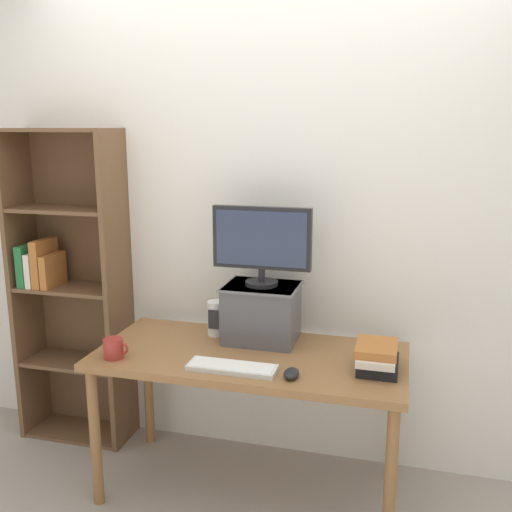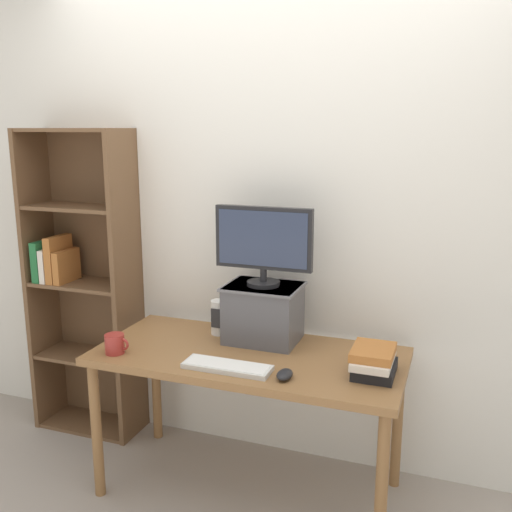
{
  "view_description": "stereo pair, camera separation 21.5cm",
  "coord_description": "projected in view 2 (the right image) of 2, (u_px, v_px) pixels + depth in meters",
  "views": [
    {
      "loc": [
        0.67,
        -2.38,
        1.73
      ],
      "look_at": [
        0.01,
        0.07,
        1.16
      ],
      "focal_mm": 40.0,
      "sensor_mm": 36.0,
      "label": 1
    },
    {
      "loc": [
        0.88,
        -2.32,
        1.73
      ],
      "look_at": [
        0.01,
        0.07,
        1.16
      ],
      "focal_mm": 40.0,
      "sensor_mm": 36.0,
      "label": 2
    }
  ],
  "objects": [
    {
      "name": "ground_plane",
      "position": [
        249.0,
        489.0,
        2.79
      ],
      "size": [
        12.0,
        12.0,
        0.0
      ],
      "primitive_type": "plane",
      "color": "#9E9389"
    },
    {
      "name": "back_wall",
      "position": [
        279.0,
        214.0,
        2.91
      ],
      "size": [
        7.0,
        0.08,
        2.6
      ],
      "color": "silver",
      "rests_on": "ground_plane"
    },
    {
      "name": "desk",
      "position": [
        249.0,
        368.0,
        2.66
      ],
      "size": [
        1.43,
        0.66,
        0.71
      ],
      "color": "olive",
      "rests_on": "ground_plane"
    },
    {
      "name": "bookshelf_unit",
      "position": [
        83.0,
        281.0,
        3.23
      ],
      "size": [
        0.61,
        0.28,
        1.73
      ],
      "color": "brown",
      "rests_on": "ground_plane"
    },
    {
      "name": "riser_box",
      "position": [
        263.0,
        312.0,
        2.76
      ],
      "size": [
        0.36,
        0.29,
        0.28
      ],
      "color": "#515156",
      "rests_on": "desk"
    },
    {
      "name": "computer_monitor",
      "position": [
        263.0,
        242.0,
        2.69
      ],
      "size": [
        0.48,
        0.16,
        0.38
      ],
      "color": "black",
      "rests_on": "riser_box"
    },
    {
      "name": "keyboard",
      "position": [
        227.0,
        367.0,
        2.46
      ],
      "size": [
        0.39,
        0.12,
        0.02
      ],
      "color": "silver",
      "rests_on": "desk"
    },
    {
      "name": "computer_mouse",
      "position": [
        285.0,
        375.0,
        2.36
      ],
      "size": [
        0.06,
        0.1,
        0.04
      ],
      "color": "black",
      "rests_on": "desk"
    },
    {
      "name": "book_stack",
      "position": [
        374.0,
        361.0,
        2.4
      ],
      "size": [
        0.18,
        0.27,
        0.12
      ],
      "color": "black",
      "rests_on": "desk"
    },
    {
      "name": "coffee_mug",
      "position": [
        115.0,
        344.0,
        2.62
      ],
      "size": [
        0.12,
        0.09,
        0.09
      ],
      "color": "#9E2D28",
      "rests_on": "desk"
    },
    {
      "name": "desk_speaker",
      "position": [
        220.0,
        317.0,
        2.87
      ],
      "size": [
        0.09,
        0.09,
        0.17
      ],
      "color": "silver",
      "rests_on": "desk"
    }
  ]
}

